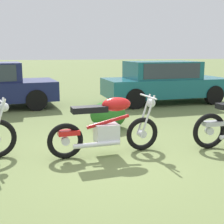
{
  "coord_description": "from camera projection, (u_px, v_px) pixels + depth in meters",
  "views": [
    {
      "loc": [
        -1.04,
        -4.67,
        1.77
      ],
      "look_at": [
        0.2,
        1.31,
        0.55
      ],
      "focal_mm": 49.02,
      "sensor_mm": 36.0,
      "label": 1
    }
  ],
  "objects": [
    {
      "name": "car_teal",
      "position": [
        164.0,
        80.0,
        10.55
      ],
      "size": [
        4.35,
        2.11,
        1.43
      ],
      "rotation": [
        0.0,
        0.0,
        0.08
      ],
      "color": "#19606B",
      "rests_on": "ground"
    },
    {
      "name": "shrub_low",
      "position": [
        108.0,
        115.0,
        7.15
      ],
      "size": [
        0.83,
        0.88,
        0.62
      ],
      "color": "#23641E",
      "rests_on": "ground"
    },
    {
      "name": "motorcycle_red",
      "position": [
        107.0,
        127.0,
        5.27
      ],
      "size": [
        2.0,
        0.69,
        1.02
      ],
      "rotation": [
        0.0,
        0.0,
        0.12
      ],
      "color": "black",
      "rests_on": "ground"
    },
    {
      "name": "ground_plane",
      "position": [
        116.0,
        161.0,
        5.04
      ],
      "size": [
        120.0,
        120.0,
        0.0
      ],
      "primitive_type": "plane",
      "color": "olive"
    }
  ]
}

